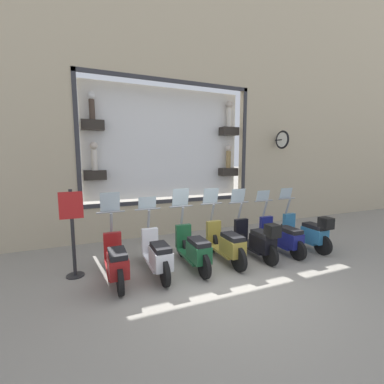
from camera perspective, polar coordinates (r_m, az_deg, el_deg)
name	(u,v)px	position (r m, az deg, el deg)	size (l,w,h in m)	color
ground_plane	(225,278)	(5.59, 7.28, -18.44)	(120.00, 120.00, 0.00)	gray
building_facade	(169,73)	(8.73, -5.22, 24.76)	(1.25, 36.00, 9.86)	tan
scooter_teal_0	(308,232)	(7.67, 24.33, -8.05)	(1.80, 0.61, 1.57)	black
scooter_navy_1	(282,237)	(7.15, 19.35, -9.33)	(1.80, 0.61, 1.54)	black
scooter_black_2	(257,239)	(6.58, 14.25, -10.17)	(1.80, 0.60, 1.62)	black
scooter_olive_3	(226,244)	(6.20, 7.57, -11.33)	(1.81, 0.60, 1.68)	black
scooter_green_4	(193,249)	(5.84, 0.33, -12.51)	(1.80, 0.60, 1.71)	black
scooter_white_5	(157,255)	(5.59, -7.75, -13.64)	(1.80, 0.60, 1.55)	black
scooter_red_6	(116,260)	(5.45, -16.51, -14.39)	(1.80, 0.61, 1.70)	black
shop_sign_post	(73,230)	(5.81, -25.01, -7.62)	(0.36, 0.45, 1.83)	#232326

